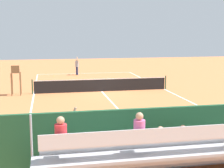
% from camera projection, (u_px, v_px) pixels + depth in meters
% --- Properties ---
extents(ground_plane, '(60.00, 60.00, 0.00)m').
position_uv_depth(ground_plane, '(102.00, 91.00, 24.88)').
color(ground_plane, '#D17542').
extents(court_line_markings, '(10.10, 22.20, 0.01)m').
position_uv_depth(court_line_markings, '(102.00, 91.00, 24.92)').
color(court_line_markings, white).
rests_on(court_line_markings, ground).
extents(tennis_net, '(10.30, 0.10, 1.07)m').
position_uv_depth(tennis_net, '(102.00, 85.00, 24.80)').
color(tennis_net, black).
rests_on(tennis_net, ground).
extents(backdrop_wall, '(18.00, 0.16, 2.00)m').
position_uv_depth(backdrop_wall, '(170.00, 136.00, 11.17)').
color(backdrop_wall, '#235633').
rests_on(backdrop_wall, ground).
extents(bleacher_stand, '(9.06, 2.40, 2.48)m').
position_uv_depth(bleacher_stand, '(188.00, 150.00, 9.83)').
color(bleacher_stand, '#B2B2B7').
rests_on(bleacher_stand, ground).
extents(umpire_chair, '(0.67, 0.67, 2.14)m').
position_uv_depth(umpire_chair, '(16.00, 77.00, 23.22)').
color(umpire_chair, brown).
rests_on(umpire_chair, ground).
extents(equipment_bag, '(0.90, 0.36, 0.36)m').
position_uv_depth(equipment_bag, '(187.00, 150.00, 12.06)').
color(equipment_bag, '#334C8C').
rests_on(equipment_bag, ground).
extents(tennis_player, '(0.45, 0.56, 1.93)m').
position_uv_depth(tennis_player, '(77.00, 65.00, 34.07)').
color(tennis_player, navy).
rests_on(tennis_player, ground).
extents(tennis_racket, '(0.58, 0.41, 0.03)m').
position_uv_depth(tennis_racket, '(71.00, 75.00, 34.39)').
color(tennis_racket, black).
rests_on(tennis_racket, ground).
extents(tennis_ball_near, '(0.07, 0.07, 0.07)m').
position_uv_depth(tennis_ball_near, '(76.00, 75.00, 33.54)').
color(tennis_ball_near, '#CCDB33').
rests_on(tennis_ball_near, ground).
extents(tennis_ball_far, '(0.07, 0.07, 0.07)m').
position_uv_depth(tennis_ball_far, '(54.00, 76.00, 33.08)').
color(tennis_ball_far, '#CCDB33').
rests_on(tennis_ball_far, ground).
extents(line_judge, '(0.44, 0.56, 1.93)m').
position_uv_depth(line_judge, '(76.00, 134.00, 11.26)').
color(line_judge, '#232328').
rests_on(line_judge, ground).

